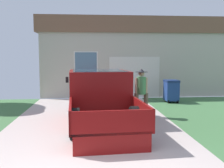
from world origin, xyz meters
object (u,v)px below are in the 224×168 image
object	(u,v)px
person_with_hat	(141,90)
handbag	(144,114)
pickup_truck	(99,99)
house_with_garage	(129,57)
wheeled_trash_bin	(171,90)

from	to	relation	value
person_with_hat	handbag	world-z (taller)	person_with_hat
pickup_truck	handbag	xyz separation A→B (m)	(1.58, 0.36, -0.62)
house_with_garage	wheeled_trash_bin	size ratio (longest dim) A/B	9.90
wheeled_trash_bin	pickup_truck	bearing A→B (deg)	-135.73
house_with_garage	wheeled_trash_bin	world-z (taller)	house_with_garage
person_with_hat	handbag	bearing A→B (deg)	99.87
person_with_hat	wheeled_trash_bin	bearing A→B (deg)	-131.60
house_with_garage	person_with_hat	bearing A→B (deg)	-94.93
pickup_truck	person_with_hat	distance (m)	1.64
pickup_truck	house_with_garage	xyz separation A→B (m)	(2.13, 7.71, 1.38)
house_with_garage	pickup_truck	bearing A→B (deg)	-105.42
person_with_hat	house_with_garage	world-z (taller)	house_with_garage
handbag	wheeled_trash_bin	distance (m)	3.63
pickup_truck	wheeled_trash_bin	world-z (taller)	pickup_truck
pickup_truck	wheeled_trash_bin	bearing A→B (deg)	40.41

